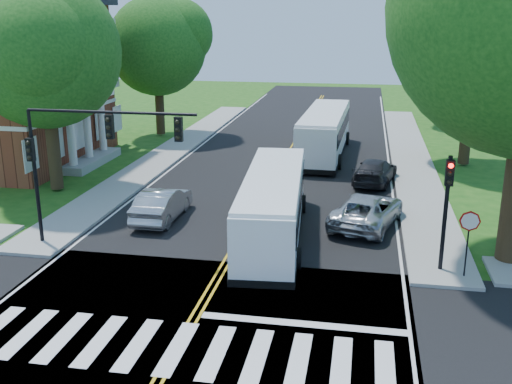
% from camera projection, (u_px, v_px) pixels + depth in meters
% --- Properties ---
extents(ground, '(140.00, 140.00, 0.00)m').
position_uv_depth(ground, '(182.00, 340.00, 18.05)').
color(ground, '#1A4E13').
rests_on(ground, ground).
extents(road, '(14.00, 96.00, 0.01)m').
position_uv_depth(road, '(273.00, 182.00, 35.02)').
color(road, black).
rests_on(road, ground).
extents(cross_road, '(60.00, 12.00, 0.01)m').
position_uv_depth(cross_road, '(182.00, 340.00, 18.05)').
color(cross_road, black).
rests_on(cross_road, ground).
extents(center_line, '(0.36, 70.00, 0.01)m').
position_uv_depth(center_line, '(282.00, 165.00, 38.78)').
color(center_line, gold).
rests_on(center_line, road).
extents(edge_line_w, '(0.12, 70.00, 0.01)m').
position_uv_depth(edge_line_w, '(182.00, 161.00, 39.95)').
color(edge_line_w, silver).
rests_on(edge_line_w, road).
extents(edge_line_e, '(0.12, 70.00, 0.01)m').
position_uv_depth(edge_line_e, '(390.00, 170.00, 37.61)').
color(edge_line_e, silver).
rests_on(edge_line_e, road).
extents(crosswalk, '(12.60, 3.00, 0.01)m').
position_uv_depth(crosswalk, '(177.00, 348.00, 17.58)').
color(crosswalk, silver).
rests_on(crosswalk, road).
extents(stop_bar, '(6.60, 0.40, 0.01)m').
position_uv_depth(stop_bar, '(303.00, 324.00, 18.95)').
color(stop_bar, silver).
rests_on(stop_bar, road).
extents(sidewalk_nw, '(2.60, 40.00, 0.15)m').
position_uv_depth(sidewalk_nw, '(174.00, 149.00, 43.02)').
color(sidewalk_nw, gray).
rests_on(sidewalk_nw, ground).
extents(sidewalk_ne, '(2.60, 40.00, 0.15)m').
position_uv_depth(sidewalk_ne, '(411.00, 159.00, 40.16)').
color(sidewalk_ne, gray).
rests_on(sidewalk_ne, ground).
extents(tree_west_near, '(8.00, 8.00, 11.40)m').
position_uv_depth(tree_west_near, '(44.00, 52.00, 31.07)').
color(tree_west_near, black).
rests_on(tree_west_near, ground).
extents(tree_west_far, '(7.60, 7.60, 10.67)m').
position_uv_depth(tree_west_far, '(157.00, 46.00, 46.22)').
color(tree_west_far, black).
rests_on(tree_west_far, ground).
extents(tree_east_mid, '(8.40, 8.40, 11.93)m').
position_uv_depth(tree_east_mid, '(476.00, 41.00, 36.44)').
color(tree_east_mid, black).
rests_on(tree_east_mid, ground).
extents(tree_east_far, '(7.20, 7.20, 10.34)m').
position_uv_depth(tree_east_far, '(456.00, 45.00, 51.63)').
color(tree_east_far, black).
rests_on(tree_east_far, ground).
extents(signal_nw, '(7.15, 0.46, 5.66)m').
position_uv_depth(signal_nw, '(85.00, 146.00, 23.87)').
color(signal_nw, black).
rests_on(signal_nw, ground).
extents(signal_ne, '(0.30, 0.46, 4.40)m').
position_uv_depth(signal_ne, '(447.00, 198.00, 21.86)').
color(signal_ne, black).
rests_on(signal_ne, ground).
extents(stop_sign, '(0.76, 0.08, 2.53)m').
position_uv_depth(stop_sign, '(469.00, 228.00, 21.55)').
color(stop_sign, black).
rests_on(stop_sign, ground).
extents(bus_lead, '(3.29, 11.17, 2.85)m').
position_uv_depth(bus_lead, '(273.00, 205.00, 25.88)').
color(bus_lead, white).
rests_on(bus_lead, road).
extents(bus_follow, '(3.17, 12.02, 3.09)m').
position_uv_depth(bus_follow, '(325.00, 132.00, 40.97)').
color(bus_follow, white).
rests_on(bus_follow, road).
extents(hatchback, '(1.66, 4.64, 1.53)m').
position_uv_depth(hatchback, '(162.00, 204.00, 28.37)').
color(hatchback, '#A3A6AA').
rests_on(hatchback, road).
extents(suv, '(3.79, 5.78, 1.48)m').
position_uv_depth(suv, '(367.00, 210.00, 27.56)').
color(suv, '#B4B7BC').
rests_on(suv, road).
extents(dark_sedan, '(2.87, 5.13, 1.40)m').
position_uv_depth(dark_sedan, '(375.00, 171.00, 34.52)').
color(dark_sedan, black).
rests_on(dark_sedan, road).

